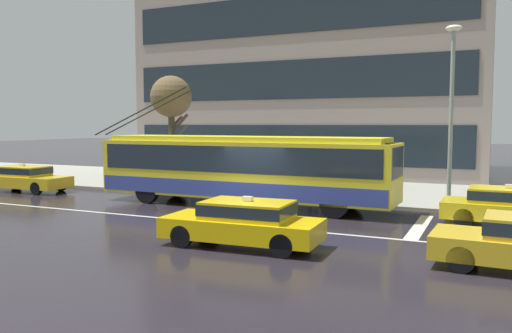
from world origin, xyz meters
TOP-DOWN VIEW (x-y plane):
  - ground_plane at (0.00, 0.00)m, footprint 160.00×160.00m
  - sidewalk_slab at (0.00, 9.09)m, footprint 80.00×10.00m
  - crosswalk_stripe_edge_near at (6.11, 1.05)m, footprint 0.44×4.40m
  - crosswalk_stripe_inner_a at (7.01, 1.05)m, footprint 0.44×4.40m
  - crosswalk_stripe_center at (7.91, 1.05)m, footprint 0.44×4.40m
  - crosswalk_stripe_inner_b at (8.81, 1.05)m, footprint 0.44×4.40m
  - lane_centre_line at (0.00, -1.20)m, footprint 72.00×0.14m
  - trolleybus at (-1.08, 2.49)m, footprint 13.74×2.71m
  - taxi_oncoming_near at (2.04, -3.83)m, footprint 4.44×1.93m
  - taxi_queued_behind_bus at (-13.07, 2.12)m, footprint 4.71×1.83m
  - bus_shelter at (-3.33, 6.19)m, footprint 4.26×1.85m
  - pedestrian_at_shelter at (0.44, 6.81)m, footprint 1.13×1.13m
  - pedestrian_approaching_curb at (1.40, 5.64)m, footprint 0.45×0.45m
  - street_lamp at (6.71, 4.78)m, footprint 0.60×0.32m
  - street_tree_bare at (-7.18, 6.47)m, footprint 2.39×2.26m

SIDE VIEW (x-z plane):
  - ground_plane at x=0.00m, z-range 0.00..0.00m
  - lane_centre_line at x=0.00m, z-range 0.00..0.01m
  - crosswalk_stripe_edge_near at x=6.11m, z-range 0.00..0.01m
  - crosswalk_stripe_inner_a at x=7.01m, z-range 0.00..0.01m
  - crosswalk_stripe_center at x=7.91m, z-range 0.00..0.01m
  - crosswalk_stripe_inner_b at x=8.81m, z-range 0.00..0.01m
  - sidewalk_slab at x=0.00m, z-range 0.00..0.14m
  - taxi_oncoming_near at x=2.04m, z-range 0.01..1.40m
  - taxi_queued_behind_bus at x=-13.07m, z-range 0.01..1.40m
  - pedestrian_approaching_curb at x=1.40m, z-range 0.30..1.99m
  - trolleybus at x=-1.08m, z-range -0.88..4.04m
  - pedestrian_at_shelter at x=0.44m, z-range 0.71..2.73m
  - bus_shelter at x=-3.33m, z-range 0.78..3.18m
  - street_lamp at x=6.71m, z-range 0.76..7.72m
  - street_tree_bare at x=-7.18m, z-range 1.79..7.54m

